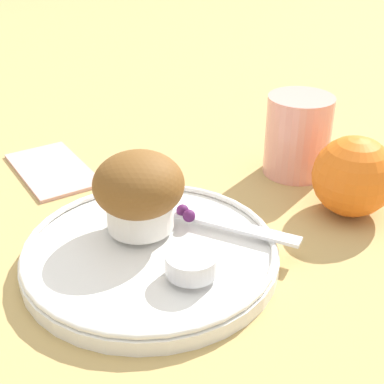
{
  "coord_description": "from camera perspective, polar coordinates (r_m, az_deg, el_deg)",
  "views": [
    {
      "loc": [
        0.37,
        -0.18,
        0.3
      ],
      "look_at": [
        0.01,
        0.05,
        0.06
      ],
      "focal_mm": 50.0,
      "sensor_mm": 36.0,
      "label": 1
    }
  ],
  "objects": [
    {
      "name": "ground_plane",
      "position": [
        0.51,
        -5.39,
        -6.34
      ],
      "size": [
        3.0,
        3.0,
        0.0
      ],
      "primitive_type": "plane",
      "color": "tan"
    },
    {
      "name": "plate",
      "position": [
        0.49,
        -4.74,
        -6.56
      ],
      "size": [
        0.23,
        0.23,
        0.02
      ],
      "color": "white",
      "rests_on": "ground_plane"
    },
    {
      "name": "muffin",
      "position": [
        0.49,
        -5.68,
        0.13
      ],
      "size": [
        0.08,
        0.08,
        0.07
      ],
      "color": "silver",
      "rests_on": "plate"
    },
    {
      "name": "cream_ramekin",
      "position": [
        0.45,
        -0.04,
        -7.48
      ],
      "size": [
        0.04,
        0.04,
        0.02
      ],
      "color": "silver",
      "rests_on": "plate"
    },
    {
      "name": "berry_pair",
      "position": [
        0.52,
        -0.67,
        -2.27
      ],
      "size": [
        0.02,
        0.01,
        0.01
      ],
      "color": "#4C194C",
      "rests_on": "plate"
    },
    {
      "name": "butter_knife",
      "position": [
        0.52,
        2.11,
        -3.06
      ],
      "size": [
        0.16,
        0.11,
        0.0
      ],
      "rotation": [
        0.0,
        0.0,
        0.56
      ],
      "color": "silver",
      "rests_on": "plate"
    },
    {
      "name": "orange_fruit",
      "position": [
        0.57,
        16.83,
        1.61
      ],
      "size": [
        0.08,
        0.08,
        0.08
      ],
      "color": "orange",
      "rests_on": "ground_plane"
    },
    {
      "name": "juice_glass",
      "position": [
        0.64,
        11.22,
        5.94
      ],
      "size": [
        0.08,
        0.08,
        0.1
      ],
      "color": "#E5998C",
      "rests_on": "ground_plane"
    },
    {
      "name": "folded_napkin",
      "position": [
        0.67,
        -14.7,
        2.49
      ],
      "size": [
        0.14,
        0.08,
        0.01
      ],
      "color": "#D19E93",
      "rests_on": "ground_plane"
    }
  ]
}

